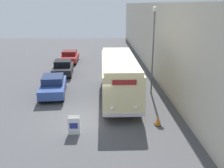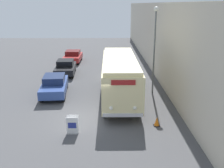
% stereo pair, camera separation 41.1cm
% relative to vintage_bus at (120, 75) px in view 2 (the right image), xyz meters
% --- Properties ---
extents(ground_plane, '(80.00, 80.00, 0.00)m').
position_rel_vintage_bus_xyz_m(ground_plane, '(-1.97, -3.51, -1.78)').
color(ground_plane, '#4C4C4F').
extents(building_wall_right, '(0.30, 60.00, 6.92)m').
position_rel_vintage_bus_xyz_m(building_wall_right, '(3.90, 6.49, 1.67)').
color(building_wall_right, beige).
rests_on(building_wall_right, ground_plane).
extents(vintage_bus, '(2.47, 9.35, 3.11)m').
position_rel_vintage_bus_xyz_m(vintage_bus, '(0.00, 0.00, 0.00)').
color(vintage_bus, black).
rests_on(vintage_bus, ground_plane).
extents(sign_board, '(0.64, 0.39, 1.03)m').
position_rel_vintage_bus_xyz_m(sign_board, '(-2.79, -5.60, -1.29)').
color(sign_board, gray).
rests_on(sign_board, ground_plane).
extents(streetlamp, '(0.36, 0.36, 6.63)m').
position_rel_vintage_bus_xyz_m(streetlamp, '(2.65, 1.11, 2.50)').
color(streetlamp, '#595E60').
rests_on(streetlamp, ground_plane).
extents(parked_car_near, '(2.19, 4.58, 1.53)m').
position_rel_vintage_bus_xyz_m(parked_car_near, '(-5.03, 0.88, -1.01)').
color(parked_car_near, black).
rests_on(parked_car_near, ground_plane).
extents(parked_car_mid, '(2.03, 4.18, 1.47)m').
position_rel_vintage_bus_xyz_m(parked_car_mid, '(-5.13, 7.00, -1.04)').
color(parked_car_mid, black).
rests_on(parked_car_mid, ground_plane).
extents(parked_car_far, '(1.98, 4.19, 1.40)m').
position_rel_vintage_bus_xyz_m(parked_car_far, '(-5.16, 12.89, -1.08)').
color(parked_car_far, black).
rests_on(parked_car_far, ground_plane).
extents(traffic_cone, '(0.36, 0.36, 0.55)m').
position_rel_vintage_bus_xyz_m(traffic_cone, '(1.97, -4.68, -1.52)').
color(traffic_cone, black).
rests_on(traffic_cone, ground_plane).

